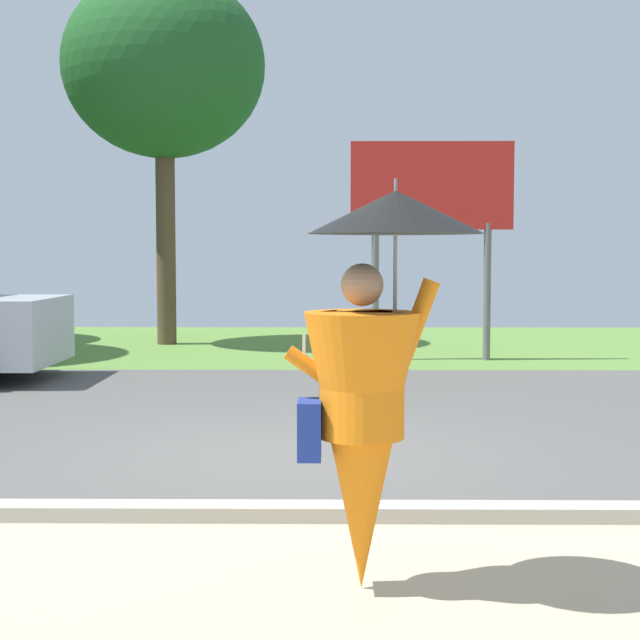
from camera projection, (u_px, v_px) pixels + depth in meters
ground_plane at (299, 406)px, 11.33m from camera, size 40.00×22.00×0.20m
monk_pedestrian at (368, 388)px, 5.00m from camera, size 1.03×0.90×2.13m
roadside_billboard at (432, 201)px, 15.51m from camera, size 2.60×0.12×3.50m
tree_left_far at (164, 67)px, 17.99m from camera, size 3.75×3.75×6.90m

